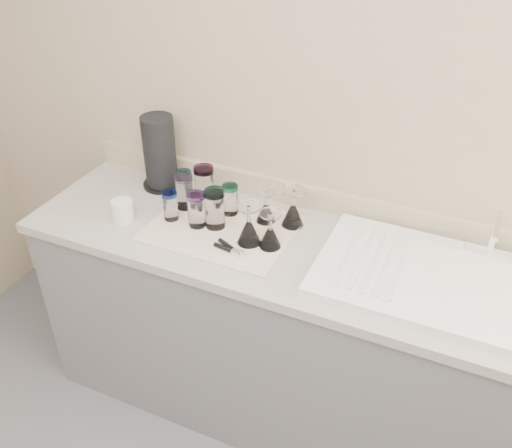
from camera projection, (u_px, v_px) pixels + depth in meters
The scene contains 18 objects.
room_envelope at pixel (2, 324), 0.86m from camera, with size 3.54×3.50×2.52m.
counter_unit at pixel (283, 332), 2.38m from camera, with size 2.06×0.62×0.90m.
sink_unit at pixel (438, 281), 1.93m from camera, with size 0.82×0.50×0.22m.
dish_towel at pixel (221, 228), 2.22m from camera, with size 0.55×0.42×0.01m, color white.
tumbler_teal at pixel (184, 186), 2.35m from camera, with size 0.07×0.07×0.13m.
tumbler_cyan at pixel (204, 185), 2.32m from camera, with size 0.08×0.08×0.16m.
tumbler_purple at pixel (230, 199), 2.27m from camera, with size 0.06×0.06×0.13m.
tumbler_magenta at pixel (170, 205), 2.23m from camera, with size 0.06×0.06×0.12m.
tumbler_blue at pixel (196, 210), 2.19m from camera, with size 0.07×0.07×0.14m.
tumbler_lavender at pixel (215, 208), 2.18m from camera, with size 0.08×0.08×0.16m.
tumbler_extra at pixel (185, 191), 2.30m from camera, with size 0.07×0.07×0.15m.
goblet_back_left at pixel (266, 211), 2.23m from camera, with size 0.08×0.08×0.14m.
goblet_back_right at pixel (293, 213), 2.20m from camera, with size 0.09×0.09×0.16m.
goblet_front_left at pixel (249, 230), 2.10m from camera, with size 0.09×0.09×0.16m.
goblet_front_right at pixel (270, 235), 2.09m from camera, with size 0.08×0.08×0.15m.
can_opener at pixel (230, 249), 2.09m from camera, with size 0.13×0.07×0.02m.
white_mug at pixel (122, 210), 2.25m from camera, with size 0.13×0.11×0.09m.
paper_towel_roll at pixel (160, 153), 2.41m from camera, with size 0.17×0.17×0.32m.
Camera 1 is at (0.61, -0.41, 2.16)m, focal length 40.00 mm.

